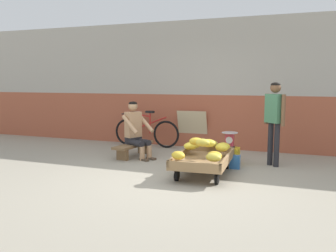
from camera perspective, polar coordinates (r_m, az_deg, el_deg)
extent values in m
plane|color=gray|center=(5.78, 0.96, -8.47)|extent=(80.00, 80.00, 0.00)
cube|color=#A35138|center=(8.50, 7.78, 0.74)|extent=(16.00, 0.30, 1.23)
cube|color=#A8A399|center=(8.46, 7.96, 10.68)|extent=(16.00, 0.30, 1.70)
cube|color=#99754C|center=(6.06, 5.62, -5.48)|extent=(0.92, 1.48, 0.05)
cube|color=#99754C|center=(6.14, 1.96, -4.57)|extent=(0.12, 1.44, 0.10)
cube|color=#99754C|center=(5.98, 9.39, -4.98)|extent=(0.12, 1.44, 0.10)
cube|color=#99754C|center=(6.72, 6.87, -3.59)|extent=(0.84, 0.09, 0.10)
cube|color=#99754C|center=(5.38, 4.07, -6.27)|extent=(0.84, 0.09, 0.10)
cylinder|color=black|center=(6.64, 3.84, -5.62)|extent=(0.06, 0.18, 0.18)
cylinder|color=black|center=(6.53, 9.25, -5.93)|extent=(0.06, 0.18, 0.18)
cylinder|color=black|center=(5.70, 1.41, -7.78)|extent=(0.06, 0.18, 0.18)
cylinder|color=black|center=(5.56, 7.72, -8.21)|extent=(0.06, 0.18, 0.18)
ellipsoid|color=yellow|center=(6.23, 8.50, -3.40)|extent=(0.29, 0.26, 0.13)
ellipsoid|color=gold|center=(5.57, 7.38, -4.63)|extent=(0.29, 0.26, 0.13)
ellipsoid|color=gold|center=(5.43, 7.20, -4.94)|extent=(0.27, 0.22, 0.13)
ellipsoid|color=gold|center=(5.53, 1.62, -4.66)|extent=(0.30, 0.27, 0.13)
ellipsoid|color=gold|center=(6.37, 8.72, -3.18)|extent=(0.25, 0.20, 0.13)
ellipsoid|color=yellow|center=(6.33, 3.58, -3.17)|extent=(0.30, 0.28, 0.13)
ellipsoid|color=gold|center=(6.46, 4.09, -2.96)|extent=(0.29, 0.26, 0.13)
ellipsoid|color=gold|center=(6.60, 6.82, -2.78)|extent=(0.29, 0.26, 0.13)
ellipsoid|color=yellow|center=(5.96, 6.37, -2.70)|extent=(0.26, 0.21, 0.13)
ellipsoid|color=gold|center=(6.02, 4.48, -2.44)|extent=(0.27, 0.23, 0.13)
ellipsoid|color=gold|center=(5.89, 5.51, -2.63)|extent=(0.26, 0.21, 0.13)
cube|color=brown|center=(7.48, -5.48, -2.98)|extent=(0.45, 1.13, 0.05)
cube|color=brown|center=(7.82, -3.89, -3.53)|extent=(0.25, 0.11, 0.22)
cube|color=brown|center=(7.19, -7.20, -4.51)|extent=(0.25, 0.11, 0.22)
cylinder|color=tan|center=(7.24, -2.99, -4.18)|extent=(0.10, 0.10, 0.27)
cube|color=#4C3D2D|center=(7.22, -2.68, -5.14)|extent=(0.24, 0.18, 0.04)
cylinder|color=#232328|center=(7.36, -3.99, -2.54)|extent=(0.42, 0.30, 0.13)
cylinder|color=tan|center=(7.13, -4.11, -4.36)|extent=(0.10, 0.10, 0.27)
cube|color=#4C3D2D|center=(7.11, -3.80, -5.35)|extent=(0.24, 0.18, 0.04)
cylinder|color=#232328|center=(7.25, -5.11, -2.69)|extent=(0.42, 0.30, 0.13)
cube|color=#232328|center=(7.46, -5.49, -2.27)|extent=(0.32, 0.35, 0.14)
cube|color=tan|center=(7.41, -5.52, 0.25)|extent=(0.30, 0.37, 0.52)
cylinder|color=tan|center=(7.41, -3.55, 0.47)|extent=(0.45, 0.28, 0.36)
cylinder|color=tan|center=(7.17, -6.03, 0.21)|extent=(0.45, 0.28, 0.36)
sphere|color=tan|center=(7.38, -5.56, 3.14)|extent=(0.19, 0.19, 0.19)
ellipsoid|color=black|center=(7.38, -5.56, 3.55)|extent=(0.17, 0.17, 0.09)
cube|color=gold|center=(6.98, 9.65, -4.58)|extent=(0.36, 0.28, 0.30)
cylinder|color=#28282D|center=(6.95, 9.68, -3.24)|extent=(0.20, 0.20, 0.03)
cube|color=#C6384C|center=(6.93, 9.71, -2.15)|extent=(0.16, 0.10, 0.24)
cylinder|color=white|center=(6.88, 9.62, -2.22)|extent=(0.13, 0.01, 0.13)
cylinder|color=#B2B5BA|center=(6.91, 9.73, -1.04)|extent=(0.30, 0.30, 0.01)
torus|color=black|center=(8.83, -6.45, -0.95)|extent=(0.64, 0.06, 0.64)
torus|color=black|center=(8.40, -0.30, -1.32)|extent=(0.64, 0.06, 0.64)
cylinder|color=#AD231E|center=(8.57, -3.46, 0.20)|extent=(1.03, 0.05, 0.43)
cylinder|color=#AD231E|center=(8.53, -2.85, 0.43)|extent=(0.04, 0.04, 0.48)
cylinder|color=#AD231E|center=(8.64, -4.70, 1.84)|extent=(0.62, 0.05, 0.12)
cube|color=black|center=(8.50, -2.86, 2.24)|extent=(0.20, 0.10, 0.05)
cylinder|color=black|center=(8.77, -6.49, 2.03)|extent=(0.04, 0.48, 0.03)
cube|color=#C6B289|center=(8.49, 3.91, -0.48)|extent=(0.70, 0.28, 0.87)
cylinder|color=#232328|center=(6.84, 16.78, -2.90)|extent=(0.10, 0.10, 0.80)
cylinder|color=#232328|center=(6.95, 15.87, -2.70)|extent=(0.10, 0.10, 0.80)
cube|color=#427A56|center=(6.82, 16.51, 2.68)|extent=(0.37, 0.36, 0.52)
cylinder|color=brown|center=(6.67, 17.75, 2.36)|extent=(0.07, 0.07, 0.56)
cylinder|color=brown|center=(6.97, 15.32, 2.64)|extent=(0.07, 0.07, 0.56)
sphere|color=brown|center=(6.80, 16.63, 5.83)|extent=(0.19, 0.19, 0.19)
ellipsoid|color=black|center=(6.80, 16.64, 6.27)|extent=(0.17, 0.17, 0.09)
cube|color=#3370B7|center=(6.57, 10.50, -5.60)|extent=(0.18, 0.12, 0.24)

